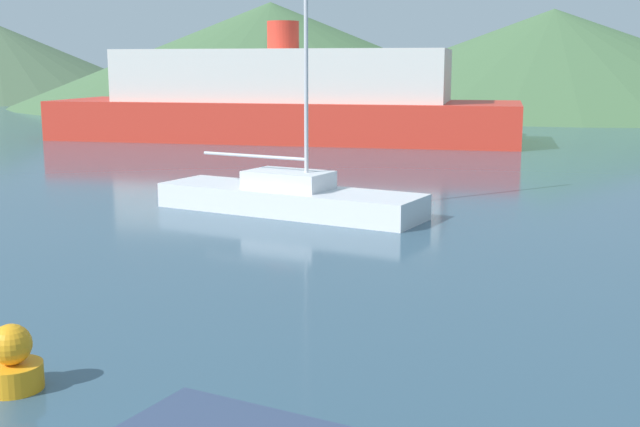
% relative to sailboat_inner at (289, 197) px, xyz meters
% --- Properties ---
extents(sailboat_inner, '(8.50, 4.66, 9.25)m').
position_rel_sailboat_inner_xyz_m(sailboat_inner, '(0.00, 0.00, 0.00)').
color(sailboat_inner, silver).
rests_on(sailboat_inner, ground_plane).
extents(ferry_distant, '(27.29, 8.19, 6.82)m').
position_rel_sailboat_inner_xyz_m(ferry_distant, '(-5.65, 22.96, 1.81)').
color(ferry_distant, red).
rests_on(ferry_distant, ground_plane).
extents(buoy_marker, '(0.80, 0.80, 0.92)m').
position_rel_sailboat_inner_xyz_m(buoy_marker, '(-0.69, -13.64, -0.11)').
color(buoy_marker, orange).
rests_on(buoy_marker, ground_plane).
extents(hill_central, '(55.59, 55.59, 11.09)m').
position_rel_sailboat_inner_xyz_m(hill_central, '(-17.03, 64.63, 5.06)').
color(hill_central, '#476B42').
rests_on(hill_central, ground_plane).
extents(hill_east, '(54.66, 54.66, 9.91)m').
position_rel_sailboat_inner_xyz_m(hill_east, '(12.89, 63.24, 4.47)').
color(hill_east, '#476B42').
rests_on(hill_east, ground_plane).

